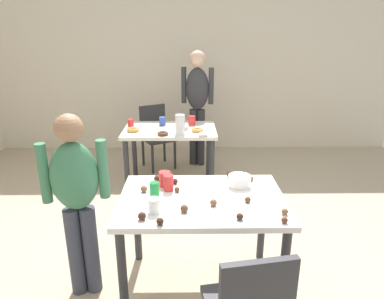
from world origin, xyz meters
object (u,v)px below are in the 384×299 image
Objects in this scene: dining_table_near at (202,210)px; dining_table_far at (170,137)px; person_adult_far at (197,98)px; soda_can at (154,190)px; person_girl_near at (76,193)px; chair_far_table at (156,132)px; pitcher_far at (180,124)px; mixing_bowl at (240,181)px.

dining_table_near is 1.85m from dining_table_far.
person_adult_far is 13.23× the size of soda_can.
soda_can is (0.53, 0.03, 0.00)m from person_girl_near.
pitcher_far is at bearing -68.78° from chair_far_table.
pitcher_far reaches higher than mixing_bowl.
pitcher_far is at bearing 84.70° from soda_can.
dining_table_far is 6.43× the size of mixing_bowl.
mixing_bowl is 1.48m from pitcher_far.
person_girl_near is 6.11× the size of pitcher_far.
pitcher_far is at bearing 96.55° from dining_table_near.
person_girl_near reaches higher than dining_table_far.
dining_table_near is at bearing -146.99° from mixing_bowl.
dining_table_near is at bearing -80.30° from dining_table_far.
dining_table_far is at bearing -71.59° from chair_far_table.
soda_can reaches higher than chair_far_table.
dining_table_near is 0.38m from mixing_bowl.
soda_can is at bearing -178.86° from dining_table_near.
person_adult_far is (0.04, 2.58, 0.33)m from dining_table_near.
person_adult_far is (0.59, 0.05, 0.48)m from chair_far_table.
mixing_bowl is 1.40× the size of soda_can.
dining_table_far is 1.75m from mixing_bowl.
person_adult_far is (0.35, 0.76, 0.34)m from dining_table_far.
mixing_bowl is at bearing -83.91° from person_adult_far.
pitcher_far is at bearing -60.79° from dining_table_far.
chair_far_table is 2.57m from soda_can.
person_girl_near is at bearing -177.25° from dining_table_near.
pitcher_far is (0.68, 1.63, 0.05)m from person_girl_near.
mixing_bowl is 0.65m from soda_can.
pitcher_far is (0.13, -0.23, 0.22)m from dining_table_far.
dining_table_near is at bearing -83.45° from pitcher_far.
dining_table_far is 1.26× the size of chair_far_table.
dining_table_far is at bearing 73.52° from person_girl_near.
pitcher_far reaches higher than dining_table_far.
dining_table_near and dining_table_far have the same top height.
person_adult_far is at bearing 89.17° from dining_table_near.
chair_far_table is 0.54× the size of person_adult_far.
person_adult_far reaches higher than dining_table_near.
chair_far_table is 1.07m from pitcher_far.
dining_table_far is 0.76m from chair_far_table.
chair_far_table is at bearing 94.88° from soda_can.
dining_table_near is 2.60m from person_adult_far.
person_girl_near is at bearing -168.68° from mixing_bowl.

